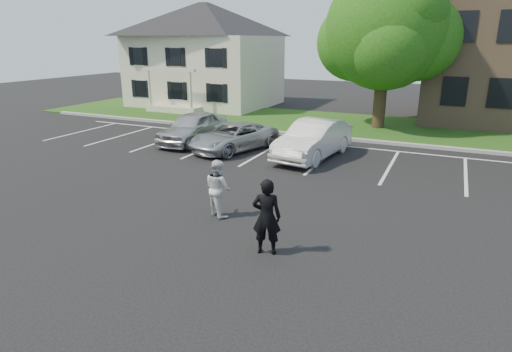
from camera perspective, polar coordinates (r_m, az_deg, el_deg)
The scene contains 11 objects.
ground_plane at distance 11.69m, azimuth -2.06°, elevation -7.21°, with size 90.00×90.00×0.00m, color black.
curb at distance 22.52m, azimuth 11.80°, elevation 4.88°, with size 40.00×0.30×0.15m, color gray.
grass_strip at distance 26.36m, azimuth 13.82°, elevation 6.50°, with size 44.00×8.00×0.08m, color #234D13.
stall_lines at distance 19.36m, azimuth 13.73°, elevation 2.46°, with size 34.00×5.36×0.01m.
house at distance 34.41m, azimuth -6.77°, elevation 15.75°, with size 10.30×9.22×7.60m.
tree at distance 25.67m, azimuth 17.17°, elevation 17.90°, with size 7.80×7.20×8.80m.
man_black_suit at distance 10.13m, azimuth 1.42°, elevation -5.45°, with size 0.69×0.45×1.88m, color black.
man_white_shirt at distance 12.40m, azimuth -5.10°, elevation -1.60°, with size 0.82×0.64×1.68m, color silver.
car_silver_west at distance 21.61m, azimuth -8.39°, elevation 6.42°, with size 1.82×4.51×1.54m, color #B8B9BE.
car_silver_minivan at distance 19.94m, azimuth -2.97°, elevation 5.23°, with size 2.08×4.52×1.26m, color #A9ABB0.
car_white_sedan at distance 18.75m, azimuth 7.66°, elevation 4.85°, with size 1.71×4.89×1.61m, color silver.
Camera 1 is at (4.80, -9.46, 4.92)m, focal length 30.00 mm.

